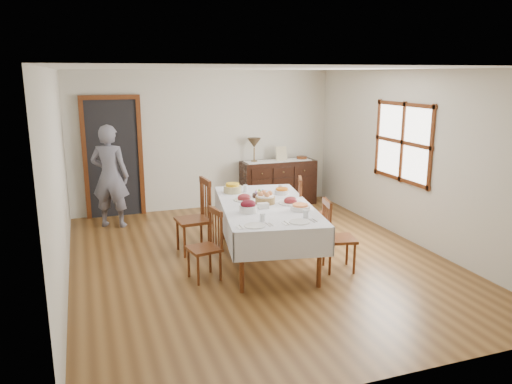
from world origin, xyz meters
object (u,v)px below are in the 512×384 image
object	(u,v)px
chair_left_far	(196,216)
person	(110,173)
chair_right_near	(336,235)
table_lamp	(254,144)
sideboard	(278,183)
chair_left_near	(207,244)
dining_table	(266,211)
chair_right_far	(309,212)

from	to	relation	value
chair_left_far	person	distance (m)	2.04
chair_right_near	table_lamp	bearing A→B (deg)	11.57
chair_right_near	person	bearing A→B (deg)	54.07
sideboard	chair_left_near	bearing A→B (deg)	-125.36
dining_table	chair_left_far	bearing A→B (deg)	151.31
person	chair_left_near	bearing A→B (deg)	133.62
chair_left_near	chair_left_far	world-z (taller)	chair_left_far
table_lamp	person	bearing A→B (deg)	-170.72
chair_left_far	chair_right_near	bearing A→B (deg)	45.56
sideboard	chair_left_far	bearing A→B (deg)	-135.15
chair_right_near	sideboard	bearing A→B (deg)	3.39
chair_right_far	person	bearing A→B (deg)	75.77
chair_right_far	sideboard	size ratio (longest dim) A/B	0.72
chair_left_near	chair_right_far	xyz separation A→B (m)	(1.73, 0.69, 0.07)
sideboard	person	size ratio (longest dim) A/B	0.79
chair_left_far	sideboard	world-z (taller)	chair_left_far
chair_left_near	table_lamp	world-z (taller)	table_lamp
chair_left_far	chair_right_near	xyz separation A→B (m)	(1.56, -1.30, -0.06)
table_lamp	chair_right_near	bearing A→B (deg)	-91.12
sideboard	person	world-z (taller)	person
chair_left_near	chair_left_far	distance (m)	1.01
person	table_lamp	distance (m)	2.76
chair_right_near	sideboard	distance (m)	3.45
chair_right_far	sideboard	bearing A→B (deg)	11.07
chair_left_far	person	size ratio (longest dim) A/B	0.58
chair_left_far	chair_right_near	distance (m)	2.03
sideboard	table_lamp	distance (m)	0.93
dining_table	chair_left_near	size ratio (longest dim) A/B	2.81
chair_left_far	chair_right_far	size ratio (longest dim) A/B	1.03
chair_right_near	chair_left_near	bearing A→B (deg)	92.63
chair_left_far	table_lamp	bearing A→B (deg)	137.97
chair_left_near	person	distance (m)	2.91
chair_left_far	chair_right_far	distance (m)	1.67
chair_right_near	chair_right_far	size ratio (longest dim) A/B	0.92
person	table_lamp	xyz separation A→B (m)	(2.70, 0.44, 0.31)
chair_left_near	chair_left_far	bearing A→B (deg)	164.13
person	table_lamp	size ratio (longest dim) A/B	4.02
chair_left_far	dining_table	bearing A→B (deg)	46.61
chair_right_far	dining_table	bearing A→B (deg)	135.18
person	sideboard	bearing A→B (deg)	-149.10
chair_left_near	table_lamp	size ratio (longest dim) A/B	1.95
dining_table	table_lamp	world-z (taller)	table_lamp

